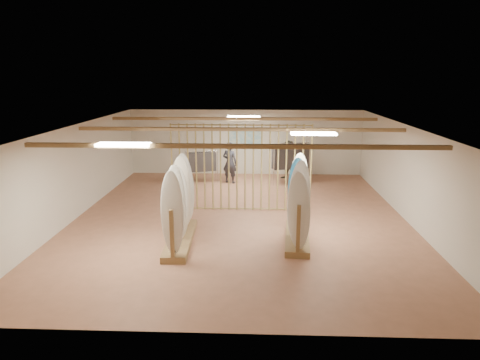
{
  "coord_description": "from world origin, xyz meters",
  "views": [
    {
      "loc": [
        0.5,
        -12.4,
        4.28
      ],
      "look_at": [
        0.0,
        0.0,
        1.2
      ],
      "focal_mm": 32.0,
      "sensor_mm": 36.0,
      "label": 1
    }
  ],
  "objects_px": {
    "rack_right": "(298,214)",
    "clothing_rack_a": "(201,162)",
    "rack_left": "(180,215)",
    "shopper_b": "(289,158)",
    "clothing_rack_b": "(290,157)",
    "shopper_a": "(230,160)"
  },
  "relations": [
    {
      "from": "shopper_a",
      "to": "shopper_b",
      "type": "xyz_separation_m",
      "value": [
        2.42,
        0.6,
        -0.01
      ]
    },
    {
      "from": "clothing_rack_a",
      "to": "clothing_rack_b",
      "type": "relative_size",
      "value": 0.79
    },
    {
      "from": "rack_left",
      "to": "shopper_b",
      "type": "distance_m",
      "value": 7.7
    },
    {
      "from": "rack_left",
      "to": "shopper_b",
      "type": "xyz_separation_m",
      "value": [
        3.31,
        6.95,
        0.18
      ]
    },
    {
      "from": "clothing_rack_a",
      "to": "shopper_a",
      "type": "bearing_deg",
      "value": -15.41
    },
    {
      "from": "rack_left",
      "to": "rack_right",
      "type": "distance_m",
      "value": 3.06
    },
    {
      "from": "clothing_rack_b",
      "to": "shopper_b",
      "type": "relative_size",
      "value": 0.9
    },
    {
      "from": "clothing_rack_a",
      "to": "shopper_b",
      "type": "distance_m",
      "value": 3.61
    },
    {
      "from": "shopper_a",
      "to": "shopper_b",
      "type": "height_order",
      "value": "shopper_a"
    },
    {
      "from": "shopper_a",
      "to": "rack_left",
      "type": "bearing_deg",
      "value": 103.65
    },
    {
      "from": "rack_right",
      "to": "clothing_rack_b",
      "type": "xyz_separation_m",
      "value": [
        0.26,
        6.17,
        0.34
      ]
    },
    {
      "from": "rack_right",
      "to": "clothing_rack_a",
      "type": "relative_size",
      "value": 1.78
    },
    {
      "from": "rack_right",
      "to": "clothing_rack_a",
      "type": "bearing_deg",
      "value": 123.08
    },
    {
      "from": "rack_left",
      "to": "shopper_a",
      "type": "distance_m",
      "value": 6.42
    },
    {
      "from": "clothing_rack_a",
      "to": "rack_left",
      "type": "bearing_deg",
      "value": -106.17
    },
    {
      "from": "rack_left",
      "to": "clothing_rack_a",
      "type": "relative_size",
      "value": 2.06
    },
    {
      "from": "rack_left",
      "to": "shopper_b",
      "type": "bearing_deg",
      "value": 62.24
    },
    {
      "from": "clothing_rack_b",
      "to": "shopper_a",
      "type": "distance_m",
      "value": 2.43
    },
    {
      "from": "clothing_rack_a",
      "to": "shopper_a",
      "type": "xyz_separation_m",
      "value": [
        1.13,
        0.06,
        0.08
      ]
    },
    {
      "from": "rack_right",
      "to": "clothing_rack_a",
      "type": "height_order",
      "value": "rack_right"
    },
    {
      "from": "rack_left",
      "to": "clothing_rack_a",
      "type": "distance_m",
      "value": 6.3
    },
    {
      "from": "clothing_rack_a",
      "to": "clothing_rack_b",
      "type": "distance_m",
      "value": 3.56
    }
  ]
}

